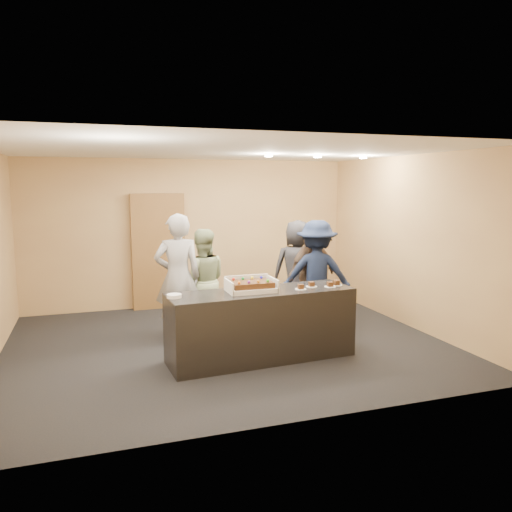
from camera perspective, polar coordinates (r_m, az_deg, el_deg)
name	(u,v)px	position (r m, az deg, el deg)	size (l,w,h in m)	color
room	(226,250)	(6.91, -3.40, 0.74)	(6.04, 6.00, 2.70)	black
serving_counter	(261,325)	(6.48, 0.62, -7.89)	(2.40, 0.70, 0.90)	black
storage_cabinet	(158,252)	(9.18, -11.09, 0.51)	(0.95, 0.15, 2.08)	brown
cake_box	(251,288)	(6.34, -0.61, -3.65)	(0.61, 0.42, 0.18)	white
sheet_cake	(251,284)	(6.31, -0.56, -3.22)	(0.52, 0.36, 0.11)	#3B1C0D
plate_stack	(174,296)	(6.05, -9.34, -4.53)	(0.18, 0.18, 0.04)	white
slice_a	(301,288)	(6.47, 5.13, -3.62)	(0.15, 0.15, 0.07)	white
slice_b	(311,285)	(6.64, 6.35, -3.33)	(0.15, 0.15, 0.07)	white
slice_c	(330,285)	(6.67, 8.46, -3.32)	(0.15, 0.15, 0.07)	white
slice_d	(336,283)	(6.82, 9.14, -3.09)	(0.15, 0.15, 0.07)	white
slice_e	(337,284)	(6.78, 9.21, -3.15)	(0.15, 0.15, 0.07)	white
person_server_grey	(178,277)	(7.26, -8.92, -2.43)	(0.67, 0.44, 1.84)	#9D9DA2
person_sage_man	(202,281)	(7.60, -6.17, -2.87)	(0.77, 0.60, 1.59)	#92A176
person_navy_man	(317,275)	(7.85, 6.94, -2.12)	(1.10, 0.63, 1.70)	#131D38
person_brown_extra	(311,274)	(8.08, 6.35, -2.08)	(0.95, 0.40, 1.62)	brown
person_dark_suit	(297,269)	(8.42, 4.74, -1.51)	(0.81, 0.53, 1.66)	#27262B
ceiling_spotlights	(317,157)	(7.89, 7.04, 11.21)	(1.72, 0.12, 0.03)	#FFEAC6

